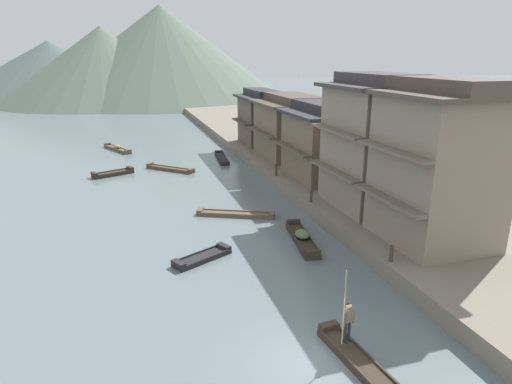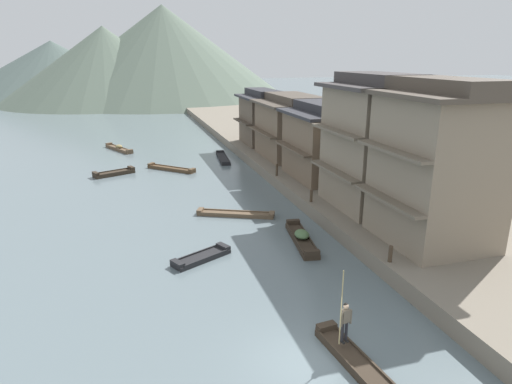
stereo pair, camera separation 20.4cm
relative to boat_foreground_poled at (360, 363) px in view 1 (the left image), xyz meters
The scene contains 22 objects.
ground_plane 1.80m from the boat_foreground_poled, 156.03° to the left, with size 400.00×400.00×0.00m, color slate.
riverbank_right 33.53m from the boat_foreground_poled, 66.41° to the left, with size 18.00×110.00×0.91m, color slate.
boat_foreground_poled is the anchor object (origin of this frame).
boatman_person 1.60m from the boat_foreground_poled, 97.80° to the left, with size 0.55×0.31×3.04m.
boat_moored_nearest 31.59m from the boat_foreground_poled, 105.85° to the left, with size 3.87×2.43×0.54m.
boat_moored_second 33.93m from the boat_foreground_poled, 85.74° to the left, with size 1.50×5.89×0.41m.
boat_moored_third 16.49m from the boat_foreground_poled, 91.35° to the left, with size 5.26×3.04×0.37m.
boat_moored_far 30.87m from the boat_foreground_poled, 96.15° to the left, with size 4.36×4.26×0.43m.
boat_midriver_drifting 10.97m from the boat_foreground_poled, 110.58° to the left, with size 3.50×2.46×0.40m.
boat_midriver_upstream 42.78m from the boat_foreground_poled, 101.04° to the left, with size 3.17×5.51×0.67m.
boat_upstream_distant 11.11m from the boat_foreground_poled, 78.14° to the left, with size 1.66×5.13×0.76m.
house_waterfront_nearest 12.18m from the boat_foreground_poled, 41.22° to the left, with size 6.14×6.60×8.74m.
house_waterfront_second 16.73m from the boat_foreground_poled, 58.24° to the left, with size 6.26×6.91×8.74m.
house_waterfront_tall 23.22m from the boat_foreground_poled, 67.65° to the left, with size 6.88×7.54×6.14m.
house_waterfront_narrow 30.96m from the boat_foreground_poled, 73.36° to the left, with size 7.05×8.13×6.14m.
house_waterfront_far 37.92m from the boat_foreground_poled, 77.89° to the left, with size 5.28×6.65×6.14m.
mooring_post_dock_near 7.38m from the boat_foreground_poled, 49.08° to the left, with size 0.20×0.20×0.85m, color #473828.
mooring_post_dock_mid 16.09m from the boat_foreground_poled, 72.71° to the left, with size 0.20×0.20×0.85m, color #473828.
mooring_post_dock_far 23.20m from the boat_foreground_poled, 78.12° to the left, with size 0.20×0.20×1.00m, color #473828.
hill_far_west 103.12m from the boat_foreground_poled, 95.89° to the left, with size 48.44×48.44×17.22m, color #5B6B5B.
hill_far_centre 106.01m from the boat_foreground_poled, 88.08° to the left, with size 62.34×62.34×22.50m, color #5B6B5B.
hill_far_east 124.62m from the boat_foreground_poled, 101.33° to the left, with size 52.57×52.57×14.44m, color #4C5B56.
Camera 1 is at (-5.81, -12.41, 10.71)m, focal length 31.08 mm.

